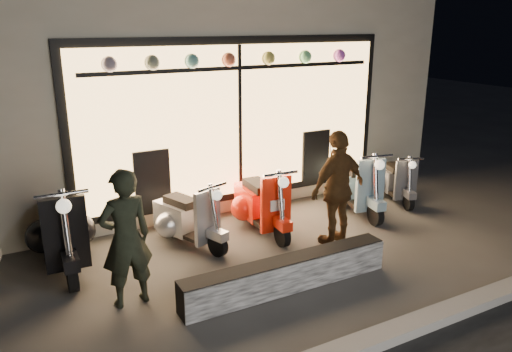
{
  "coord_description": "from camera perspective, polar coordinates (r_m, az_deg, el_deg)",
  "views": [
    {
      "loc": [
        -2.74,
        -5.18,
        3.08
      ],
      "look_at": [
        0.38,
        0.6,
        1.05
      ],
      "focal_mm": 35.0,
      "sensor_mm": 36.0,
      "label": 1
    }
  ],
  "objects": [
    {
      "name": "man",
      "position": [
        5.71,
        -14.65,
        -6.93
      ],
      "size": [
        0.62,
        0.43,
        1.6
      ],
      "primitive_type": "imported",
      "rotation": [
        0.0,
        0.0,
        3.23
      ],
      "color": "black",
      "rests_on": "ground"
    },
    {
      "name": "kerb",
      "position": [
        5.17,
        10.58,
        -18.92
      ],
      "size": [
        40.0,
        0.25,
        0.12
      ],
      "primitive_type": "cube",
      "color": "slate",
      "rests_on": "ground"
    },
    {
      "name": "scooter_red",
      "position": [
        7.71,
        0.4,
        -3.01
      ],
      "size": [
        0.51,
        1.46,
        1.04
      ],
      "rotation": [
        0.0,
        0.0,
        -0.06
      ],
      "color": "black",
      "rests_on": "ground"
    },
    {
      "name": "shop_building",
      "position": [
        10.57,
        -13.48,
        11.42
      ],
      "size": [
        10.2,
        6.23,
        4.2
      ],
      "color": "beige",
      "rests_on": "ground"
    },
    {
      "name": "scooter_silver",
      "position": [
        7.3,
        -8.22,
        -4.67
      ],
      "size": [
        0.72,
        1.34,
        0.96
      ],
      "rotation": [
        0.0,
        0.0,
        0.34
      ],
      "color": "black",
      "rests_on": "ground"
    },
    {
      "name": "woman",
      "position": [
        7.14,
        9.35,
        -1.4
      ],
      "size": [
        1.03,
        0.56,
        1.67
      ],
      "primitive_type": "imported",
      "rotation": [
        0.0,
        0.0,
        3.31
      ],
      "color": "#53351A",
      "rests_on": "ground"
    },
    {
      "name": "scooter_blue",
      "position": [
        8.66,
        10.97,
        -0.95
      ],
      "size": [
        0.66,
        1.51,
        1.07
      ],
      "rotation": [
        0.0,
        0.0,
        -0.18
      ],
      "color": "black",
      "rests_on": "ground"
    },
    {
      "name": "ground",
      "position": [
        6.62,
        -0.46,
        -10.56
      ],
      "size": [
        40.0,
        40.0,
        0.0
      ],
      "primitive_type": "plane",
      "color": "#383533",
      "rests_on": "ground"
    },
    {
      "name": "scooter_black",
      "position": [
        7.09,
        -21.34,
        -5.68
      ],
      "size": [
        0.54,
        1.63,
        1.17
      ],
      "rotation": [
        0.0,
        0.0,
        -0.03
      ],
      "color": "black",
      "rests_on": "ground"
    },
    {
      "name": "graffiti_barrier",
      "position": [
        6.08,
        3.57,
        -11.11
      ],
      "size": [
        2.7,
        0.28,
        0.4
      ],
      "primitive_type": "cube",
      "color": "black",
      "rests_on": "ground"
    },
    {
      "name": "scooter_grey",
      "position": [
        9.37,
        15.53,
        -0.39
      ],
      "size": [
        0.66,
        1.21,
        0.87
      ],
      "rotation": [
        0.0,
        0.0,
        -0.35
      ],
      "color": "black",
      "rests_on": "ground"
    }
  ]
}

